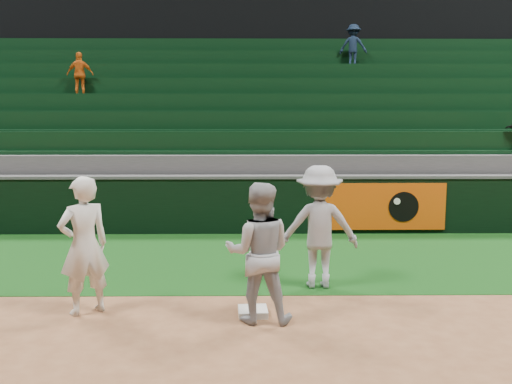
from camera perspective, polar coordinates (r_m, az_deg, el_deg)
ground at (r=7.40m, az=-1.57°, el=-12.56°), size 70.00×70.00×0.00m
foul_grass at (r=10.26m, az=-1.31°, el=-6.64°), size 36.00×4.20×0.01m
upper_deck at (r=24.61m, az=-0.98°, el=15.97°), size 40.00×12.00×12.00m
first_base at (r=7.52m, az=-0.32°, el=-11.87°), size 0.39×0.39×0.08m
first_baseman at (r=7.67m, az=-16.83°, el=-5.15°), size 0.78×0.73×1.80m
baserunner at (r=7.08m, az=0.28°, el=-6.08°), size 0.89×0.71×1.75m
base_coach at (r=8.49m, az=6.31°, el=-3.47°), size 1.18×0.68×1.82m
field_wall at (r=12.28m, az=-1.09°, el=-1.19°), size 36.00×0.45×1.25m
stadium_seating at (r=15.92m, az=-1.10°, el=4.79°), size 36.00×5.95×5.13m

